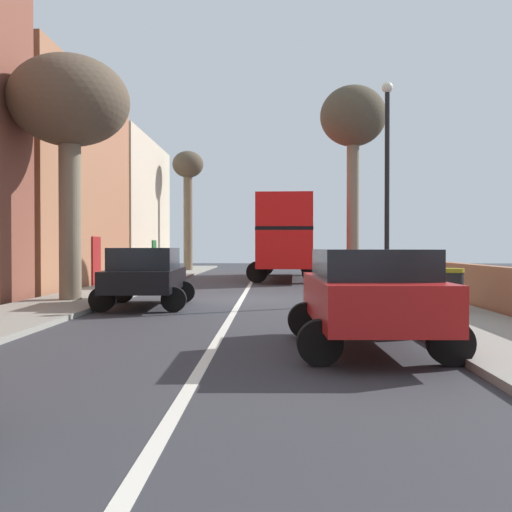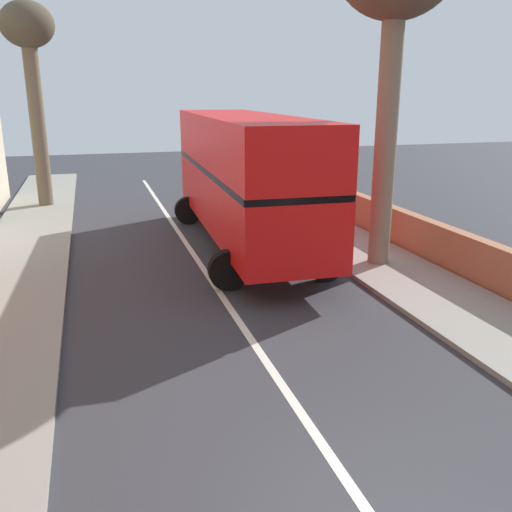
% 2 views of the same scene
% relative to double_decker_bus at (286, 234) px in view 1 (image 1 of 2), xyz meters
% --- Properties ---
extents(ground_plane, '(84.00, 84.00, 0.00)m').
position_rel_double_decker_bus_xyz_m(ground_plane, '(-1.70, -12.13, -2.35)').
color(ground_plane, '#333338').
extents(road_centre_line, '(0.16, 54.00, 0.01)m').
position_rel_double_decker_bus_xyz_m(road_centre_line, '(-1.70, -12.13, -2.35)').
color(road_centre_line, silver).
rests_on(road_centre_line, ground).
extents(sidewalk_left, '(2.60, 60.00, 0.12)m').
position_rel_double_decker_bus_xyz_m(sidewalk_left, '(-6.60, -12.13, -2.29)').
color(sidewalk_left, gray).
rests_on(sidewalk_left, ground).
extents(sidewalk_right, '(2.60, 60.00, 0.12)m').
position_rel_double_decker_bus_xyz_m(sidewalk_right, '(3.20, -12.13, -2.29)').
color(sidewalk_right, gray).
rests_on(sidewalk_right, ground).
extents(boundary_wall_right, '(0.36, 54.00, 1.18)m').
position_rel_double_decker_bus_xyz_m(boundary_wall_right, '(4.75, -12.13, -1.76)').
color(boundary_wall_right, '#9E6647').
rests_on(boundary_wall_right, ground).
extents(double_decker_bus, '(3.86, 10.94, 4.06)m').
position_rel_double_decker_bus_xyz_m(double_decker_bus, '(0.00, 0.00, 0.00)').
color(double_decker_bus, red).
rests_on(double_decker_bus, ground).
extents(parked_car_black_left_1, '(2.59, 4.12, 1.63)m').
position_rel_double_decker_bus_xyz_m(parked_car_black_left_1, '(-4.20, -14.59, -1.43)').
color(parked_car_black_left_1, black).
rests_on(parked_car_black_left_1, ground).
extents(parked_car_red_right_2, '(2.51, 4.01, 1.61)m').
position_rel_double_decker_bus_xyz_m(parked_car_red_right_2, '(0.80, -21.12, -1.43)').
color(parked_car_red_right_2, '#AD1919').
rests_on(parked_car_red_right_2, ground).
extents(street_tree_left_0, '(2.09, 2.09, 8.03)m').
position_rel_double_decker_bus_xyz_m(street_tree_left_0, '(-6.40, 8.52, 3.99)').
color(street_tree_left_0, brown).
rests_on(street_tree_left_0, sidewalk_left).
extents(street_tree_right_1, '(3.09, 3.09, 9.12)m').
position_rel_double_decker_bus_xyz_m(street_tree_right_1, '(3.08, -2.99, 5.13)').
color(street_tree_right_1, '#7A6B56').
rests_on(street_tree_right_1, sidewalk_right).
extents(street_tree_left_2, '(3.48, 3.48, 7.11)m').
position_rel_double_decker_bus_xyz_m(street_tree_left_2, '(-6.65, -13.56, 3.37)').
color(street_tree_left_2, '#7A6B56').
rests_on(street_tree_left_2, sidewalk_left).
extents(lamppost_right, '(0.32, 0.32, 6.31)m').
position_rel_double_decker_bus_xyz_m(lamppost_right, '(2.60, -13.46, 1.45)').
color(lamppost_right, black).
rests_on(lamppost_right, sidewalk_right).
extents(litter_bin_right, '(0.55, 0.55, 1.02)m').
position_rel_double_decker_bus_xyz_m(litter_bin_right, '(3.60, -16.34, -1.72)').
color(litter_bin_right, black).
rests_on(litter_bin_right, sidewalk_right).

